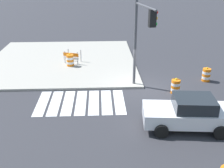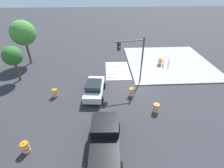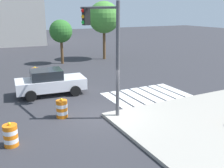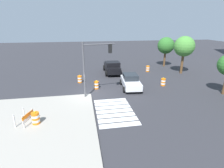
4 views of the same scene
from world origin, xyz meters
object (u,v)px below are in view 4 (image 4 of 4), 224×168
Objects in this scene: sports_car at (131,81)px; street_tree_corner_lot at (184,47)px; traffic_barrel_near_corner at (96,85)px; traffic_barrel_median_near at (80,79)px; construction_barricade at (26,117)px; traffic_barrel_crosswalk_end at (163,82)px; traffic_light_pole at (95,59)px; traffic_barrel_on_sidewalk at (36,118)px; traffic_barrel_median_far at (148,69)px; pickup_truck at (112,67)px; street_tree_streetside_mid at (166,46)px.

street_tree_corner_lot reaches higher than sports_car.
traffic_barrel_median_near is (-2.65, -1.89, 0.00)m from traffic_barrel_near_corner.
traffic_barrel_median_near is 0.72× the size of construction_barricade.
traffic_barrel_crosswalk_end is 15.47m from construction_barricade.
traffic_barrel_near_corner is at bearing 174.01° from traffic_light_pole.
traffic_barrel_on_sidewalk is 0.19× the size of traffic_light_pole.
sports_car is at bearing -34.98° from traffic_barrel_median_far.
sports_car is 4.36× the size of traffic_barrel_on_sidewalk.
traffic_barrel_near_corner is at bearing -25.65° from pickup_truck.
construction_barricade is (-0.08, -0.67, 0.12)m from traffic_barrel_on_sidewalk.
construction_barricade is 0.28× the size of street_tree_streetside_mid.
traffic_barrel_crosswalk_end is 10.50m from traffic_barrel_median_near.
construction_barricade is at bearing -39.91° from traffic_barrel_near_corner.
traffic_barrel_crosswalk_end is 11.25m from street_tree_streetside_mid.
traffic_barrel_median_near is at bearing 161.44° from traffic_barrel_on_sidewalk.
street_tree_streetside_mid is (-9.67, 4.80, 3.18)m from traffic_barrel_crosswalk_end.
construction_barricade is (13.14, -8.78, -0.25)m from pickup_truck.
construction_barricade is at bearing -33.75° from pickup_truck.
traffic_light_pole is at bearing 18.74° from traffic_barrel_median_near.
traffic_barrel_on_sidewalk is at bearing -63.33° from traffic_barrel_crosswalk_end.
pickup_truck is 15.81m from construction_barricade.
street_tree_streetside_mid reaches higher than construction_barricade.
street_tree_corner_lot is (-4.49, 13.43, 3.59)m from traffic_barrel_near_corner.
sports_car is 11.11m from street_tree_corner_lot.
pickup_truck is at bearing 154.35° from traffic_barrel_near_corner.
traffic_barrel_median_near is 1.00× the size of traffic_barrel_median_far.
sports_car is 4.36× the size of traffic_barrel_median_near.
construction_barricade is (6.93, -5.80, 0.27)m from traffic_barrel_near_corner.
pickup_truck reaches higher than sports_car.
construction_barricade is 22.61m from street_tree_corner_lot.
traffic_barrel_near_corner is 9.04m from construction_barricade.
traffic_barrel_median_far is at bearing 133.76° from traffic_light_pole.
street_tree_streetside_mid is at bearing -174.83° from street_tree_corner_lot.
traffic_barrel_near_corner and traffic_barrel_crosswalk_end have the same top height.
traffic_barrel_median_far is 0.18× the size of street_tree_corner_lot.
construction_barricade is at bearing -64.70° from traffic_barrel_crosswalk_end.
street_tree_corner_lot is at bearing 132.52° from traffic_barrel_crosswalk_end.
traffic_barrel_median_near is at bearing -83.16° from street_tree_corner_lot.
traffic_barrel_median_near is 10.19m from traffic_barrel_on_sidewalk.
traffic_barrel_crosswalk_end is at bearing -47.48° from street_tree_corner_lot.
traffic_barrel_near_corner is at bearing -53.91° from traffic_barrel_median_far.
traffic_barrel_median_far is at bearing 174.99° from traffic_barrel_crosswalk_end.
traffic_barrel_median_near is 10.35m from construction_barricade.
traffic_barrel_crosswalk_end is 14.91m from traffic_barrel_on_sidewalk.
sports_car is at bearing 123.58° from construction_barricade.
pickup_truck reaches higher than construction_barricade.
pickup_truck is 5.12× the size of traffic_barrel_near_corner.
sports_car is at bearing 8.72° from pickup_truck.
street_tree_streetside_mid reaches higher than pickup_truck.
pickup_truck is 5.12× the size of traffic_barrel_median_far.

